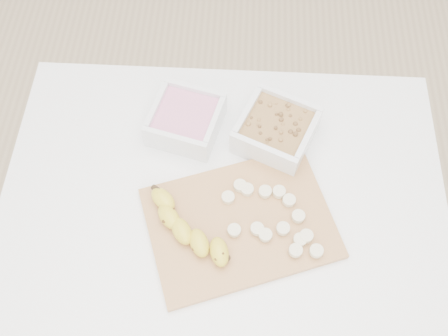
{
  "coord_description": "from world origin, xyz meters",
  "views": [
    {
      "loc": [
        0.03,
        -0.48,
        1.77
      ],
      "look_at": [
        0.0,
        0.03,
        0.81
      ],
      "focal_mm": 40.0,
      "sensor_mm": 36.0,
      "label": 1
    }
  ],
  "objects_px": {
    "bowl_granola": "(276,130)",
    "banana": "(190,229)",
    "bowl_yogurt": "(186,119)",
    "table": "(223,209)",
    "cutting_board": "(240,223)"
  },
  "relations": [
    {
      "from": "table",
      "to": "bowl_granola",
      "type": "xyz_separation_m",
      "value": [
        0.12,
        0.15,
        0.13
      ]
    },
    {
      "from": "bowl_yogurt",
      "to": "banana",
      "type": "bearing_deg",
      "value": -83.4
    },
    {
      "from": "table",
      "to": "cutting_board",
      "type": "xyz_separation_m",
      "value": [
        0.04,
        -0.08,
        0.1
      ]
    },
    {
      "from": "table",
      "to": "bowl_granola",
      "type": "relative_size",
      "value": 4.65
    },
    {
      "from": "bowl_granola",
      "to": "banana",
      "type": "height_order",
      "value": "bowl_granola"
    },
    {
      "from": "bowl_granola",
      "to": "bowl_yogurt",
      "type": "bearing_deg",
      "value": 174.72
    },
    {
      "from": "bowl_yogurt",
      "to": "cutting_board",
      "type": "height_order",
      "value": "bowl_yogurt"
    },
    {
      "from": "table",
      "to": "bowl_granola",
      "type": "bearing_deg",
      "value": 52.0
    },
    {
      "from": "cutting_board",
      "to": "banana",
      "type": "relative_size",
      "value": 1.75
    },
    {
      "from": "bowl_yogurt",
      "to": "banana",
      "type": "xyz_separation_m",
      "value": [
        0.03,
        -0.27,
        -0.0
      ]
    },
    {
      "from": "table",
      "to": "banana",
      "type": "height_order",
      "value": "banana"
    },
    {
      "from": "banana",
      "to": "cutting_board",
      "type": "bearing_deg",
      "value": -21.67
    },
    {
      "from": "bowl_yogurt",
      "to": "cutting_board",
      "type": "relative_size",
      "value": 0.49
    },
    {
      "from": "table",
      "to": "banana",
      "type": "bearing_deg",
      "value": -121.97
    },
    {
      "from": "cutting_board",
      "to": "table",
      "type": "bearing_deg",
      "value": 118.22
    }
  ]
}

